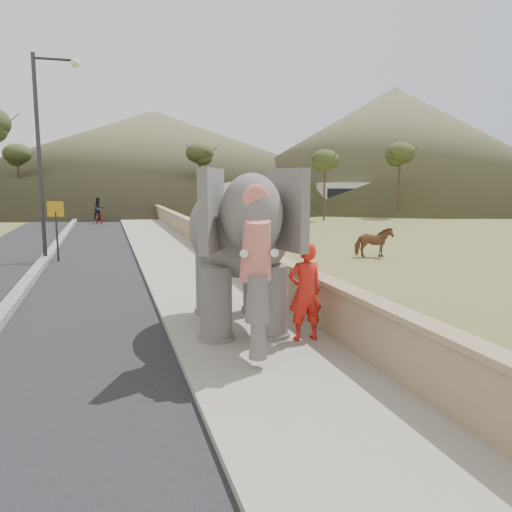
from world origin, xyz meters
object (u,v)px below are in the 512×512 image
Objects in this scene: cow at (374,242)px; motorcyclist at (99,213)px; lamppost at (47,137)px; elephant_and_man at (239,251)px.

motorcyclist is at bearing 41.60° from cow.
elephant_and_man is at bearing -67.45° from lamppost.
cow is (12.79, -2.85, -4.23)m from lamppost.
lamppost is 13.77m from cow.
lamppost reaches higher than elephant_and_man.
elephant_and_man is at bearing 150.36° from cow.
cow is at bearing 46.40° from elephant_and_man.
cow is 0.33× the size of elephant_and_man.
cow is at bearing -62.36° from motorcyclist.
lamppost is at bearing 112.55° from elephant_and_man.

